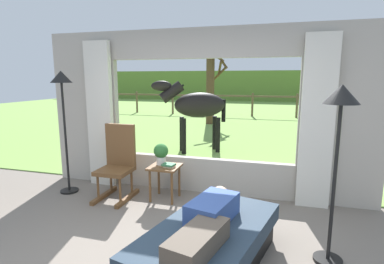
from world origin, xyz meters
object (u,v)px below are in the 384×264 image
(pasture_tree, at_px, (211,85))
(floor_lamp_left, at_px, (62,95))
(rocking_chair, at_px, (118,162))
(side_table, at_px, (165,172))
(recliner_sofa, at_px, (209,246))
(horse, at_px, (196,106))
(reclining_person, at_px, (208,219))
(potted_plant, at_px, (161,153))
(book_stack, at_px, (169,165))
(floor_lamp_right, at_px, (340,121))

(pasture_tree, bearing_deg, floor_lamp_left, -94.68)
(rocking_chair, xyz_separation_m, side_table, (0.73, 0.10, -0.12))
(recliner_sofa, distance_m, horse, 4.70)
(reclining_person, xyz_separation_m, potted_plant, (-1.09, 1.56, 0.18))
(potted_plant, height_order, book_stack, potted_plant)
(recliner_sofa, xyz_separation_m, floor_lamp_right, (1.13, 0.41, 1.20))
(rocking_chair, distance_m, horse, 3.15)
(reclining_person, height_order, potted_plant, potted_plant)
(book_stack, bearing_deg, floor_lamp_right, -25.50)
(side_table, bearing_deg, floor_lamp_right, -25.81)
(reclining_person, height_order, pasture_tree, pasture_tree)
(side_table, height_order, horse, horse)
(rocking_chair, distance_m, floor_lamp_right, 3.13)
(rocking_chair, bearing_deg, book_stack, 2.71)
(side_table, bearing_deg, pasture_tree, 97.27)
(potted_plant, xyz_separation_m, floor_lamp_left, (-1.52, -0.20, 0.85))
(recliner_sofa, bearing_deg, side_table, 138.67)
(side_table, bearing_deg, reclining_person, -56.02)
(horse, bearing_deg, pasture_tree, -18.54)
(floor_lamp_left, bearing_deg, floor_lamp_right, -13.40)
(horse, bearing_deg, floor_lamp_right, -175.14)
(rocking_chair, distance_m, floor_lamp_left, 1.33)
(potted_plant, distance_m, book_stack, 0.25)
(rocking_chair, bearing_deg, floor_lamp_left, -177.10)
(potted_plant, relative_size, pasture_tree, 0.11)
(side_table, xyz_separation_m, potted_plant, (-0.08, 0.06, 0.28))
(rocking_chair, relative_size, floor_lamp_left, 0.58)
(reclining_person, distance_m, book_stack, 1.71)
(reclining_person, relative_size, floor_lamp_right, 0.81)
(floor_lamp_right, xyz_separation_m, pasture_tree, (-3.10, 8.60, 0.13))
(rocking_chair, height_order, horse, horse)
(rocking_chair, relative_size, book_stack, 5.82)
(recliner_sofa, relative_size, floor_lamp_left, 0.97)
(rocking_chair, height_order, potted_plant, rocking_chair)
(recliner_sofa, height_order, floor_lamp_left, floor_lamp_left)
(recliner_sofa, bearing_deg, rocking_chair, 155.89)
(reclining_person, relative_size, floor_lamp_left, 0.74)
(potted_plant, bearing_deg, side_table, -36.87)
(reclining_person, relative_size, pasture_tree, 0.47)
(book_stack, distance_m, floor_lamp_left, 1.96)
(recliner_sofa, height_order, rocking_chair, rocking_chair)
(reclining_person, xyz_separation_m, floor_lamp_right, (1.13, 0.46, 0.89))
(side_table, relative_size, floor_lamp_right, 0.30)
(pasture_tree, bearing_deg, horse, -81.92)
(rocking_chair, height_order, book_stack, rocking_chair)
(reclining_person, distance_m, horse, 4.69)
(recliner_sofa, bearing_deg, potted_plant, 139.63)
(recliner_sofa, bearing_deg, floor_lamp_right, 34.05)
(floor_lamp_right, bearing_deg, potted_plant, 153.74)
(recliner_sofa, height_order, pasture_tree, pasture_tree)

